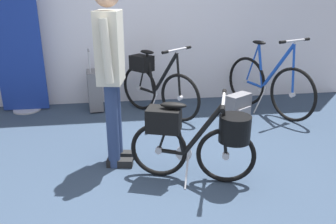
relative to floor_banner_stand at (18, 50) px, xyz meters
name	(u,v)px	position (x,y,z in m)	size (l,w,h in m)	color
ground_plane	(160,187)	(1.58, -2.17, -0.83)	(6.41, 6.41, 0.00)	#2D3D51
floor_banner_stand	(18,50)	(0.00, 0.00, 0.00)	(0.60, 0.36, 1.83)	#B7B7BC
folding_bike_foreground	(198,136)	(1.91, -2.08, -0.42)	(1.03, 0.55, 0.76)	black
display_bike_left	(268,85)	(3.23, -0.51, -0.44)	(0.71, 1.35, 1.02)	black
display_bike_right	(155,83)	(1.73, -0.37, -0.40)	(0.91, 1.00, 0.92)	black
visitor_near_wall	(111,66)	(1.22, -1.67, 0.11)	(0.32, 0.53, 1.64)	navy
rolling_suitcase	(95,90)	(0.94, -0.09, -0.54)	(0.22, 0.38, 0.83)	slate
backpack_on_floor	(238,108)	(2.73, -0.80, -0.65)	(0.37, 0.32, 0.35)	slate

